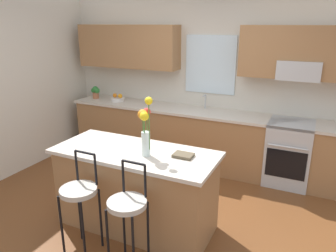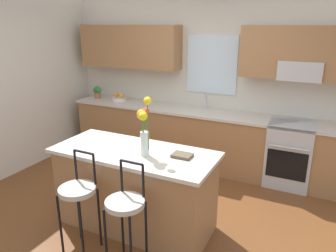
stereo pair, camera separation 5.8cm
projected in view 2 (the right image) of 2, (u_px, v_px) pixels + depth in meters
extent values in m
plane|color=brown|center=(152.00, 219.00, 3.84)|extent=(14.00, 14.00, 0.00)
cube|color=beige|center=(8.00, 85.00, 4.76)|extent=(0.12, 4.60, 2.70)
cube|color=beige|center=(212.00, 80.00, 5.19)|extent=(5.60, 0.12, 2.70)
cube|color=#996B42|center=(130.00, 46.00, 5.42)|extent=(1.79, 0.34, 0.70)
cube|color=#996B42|center=(310.00, 53.00, 4.25)|extent=(1.79, 0.34, 0.70)
cube|color=silver|center=(212.00, 65.00, 5.05)|extent=(0.81, 0.03, 0.90)
cube|color=#B7BABC|center=(301.00, 70.00, 4.33)|extent=(0.56, 0.36, 0.26)
cube|color=#996B42|center=(203.00, 140.00, 5.16)|extent=(4.50, 0.60, 0.88)
cube|color=beige|center=(204.00, 112.00, 5.02)|extent=(4.56, 0.64, 0.04)
cube|color=#B7BABC|center=(203.00, 115.00, 5.04)|extent=(0.54, 0.38, 0.11)
cylinder|color=#B7BABC|center=(206.00, 102.00, 5.12)|extent=(0.02, 0.02, 0.22)
cylinder|color=#B7BABC|center=(205.00, 96.00, 5.04)|extent=(0.02, 0.12, 0.02)
cube|color=#B7BABC|center=(289.00, 153.00, 4.58)|extent=(0.60, 0.60, 0.92)
cube|color=black|center=(286.00, 165.00, 4.35)|extent=(0.52, 0.02, 0.40)
cylinder|color=#B7BABC|center=(288.00, 148.00, 4.24)|extent=(0.50, 0.02, 0.02)
cube|color=#996B42|center=(135.00, 190.00, 3.61)|extent=(1.71, 0.70, 0.88)
cube|color=beige|center=(134.00, 152.00, 3.47)|extent=(1.79, 0.78, 0.04)
cylinder|color=black|center=(60.00, 225.00, 3.18)|extent=(0.02, 0.02, 0.66)
cylinder|color=black|center=(82.00, 232.00, 3.06)|extent=(0.02, 0.02, 0.66)
cylinder|color=black|center=(79.00, 211.00, 3.41)|extent=(0.02, 0.02, 0.66)
cylinder|color=black|center=(99.00, 218.00, 3.30)|extent=(0.02, 0.02, 0.66)
cylinder|color=#B2ADA3|center=(77.00, 190.00, 3.13)|extent=(0.36, 0.36, 0.05)
cylinder|color=black|center=(76.00, 165.00, 3.24)|extent=(0.02, 0.02, 0.32)
cylinder|color=black|center=(94.00, 169.00, 3.14)|extent=(0.02, 0.02, 0.32)
cylinder|color=black|center=(84.00, 152.00, 3.14)|extent=(0.23, 0.02, 0.02)
cylinder|color=black|center=(106.00, 241.00, 2.95)|extent=(0.02, 0.02, 0.66)
cylinder|color=black|center=(131.00, 250.00, 2.83)|extent=(0.02, 0.02, 0.66)
cylinder|color=black|center=(122.00, 225.00, 3.18)|extent=(0.02, 0.02, 0.66)
cylinder|color=black|center=(146.00, 232.00, 3.06)|extent=(0.02, 0.02, 0.66)
cylinder|color=#B2ADA3|center=(125.00, 203.00, 2.90)|extent=(0.36, 0.36, 0.05)
cylinder|color=black|center=(121.00, 176.00, 3.00)|extent=(0.02, 0.02, 0.32)
cylinder|color=black|center=(143.00, 181.00, 2.91)|extent=(0.02, 0.02, 0.32)
cylinder|color=black|center=(132.00, 162.00, 2.91)|extent=(0.23, 0.02, 0.02)
cylinder|color=silver|center=(145.00, 144.00, 3.30)|extent=(0.09, 0.09, 0.26)
cylinder|color=#3D722D|center=(148.00, 126.00, 3.21)|extent=(0.01, 0.01, 0.51)
sphere|color=yellow|center=(147.00, 101.00, 3.13)|extent=(0.08, 0.08, 0.08)
cylinder|color=#3D722D|center=(146.00, 130.00, 3.30)|extent=(0.01, 0.01, 0.38)
sphere|color=red|center=(146.00, 112.00, 3.24)|extent=(0.08, 0.08, 0.08)
cylinder|color=#3D722D|center=(142.00, 132.00, 3.27)|extent=(0.01, 0.01, 0.36)
sphere|color=orange|center=(142.00, 114.00, 3.21)|extent=(0.10, 0.10, 0.10)
cylinder|color=#3D722D|center=(143.00, 133.00, 3.22)|extent=(0.01, 0.01, 0.36)
sphere|color=yellow|center=(143.00, 116.00, 3.17)|extent=(0.09, 0.09, 0.09)
cube|color=brown|center=(182.00, 155.00, 3.30)|extent=(0.20, 0.15, 0.03)
cylinder|color=silver|center=(119.00, 99.00, 5.66)|extent=(0.24, 0.24, 0.06)
sphere|color=orange|center=(122.00, 96.00, 5.62)|extent=(0.08, 0.08, 0.08)
sphere|color=orange|center=(117.00, 95.00, 5.66)|extent=(0.07, 0.07, 0.07)
cylinder|color=#9E5B3D|center=(98.00, 95.00, 5.85)|extent=(0.11, 0.11, 0.11)
sphere|color=#2D7A33|center=(97.00, 89.00, 5.82)|extent=(0.11, 0.11, 0.11)
sphere|color=#2D7A33|center=(96.00, 90.00, 5.85)|extent=(0.10, 0.10, 0.10)
sphere|color=#2D7A33|center=(99.00, 90.00, 5.80)|extent=(0.10, 0.10, 0.10)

